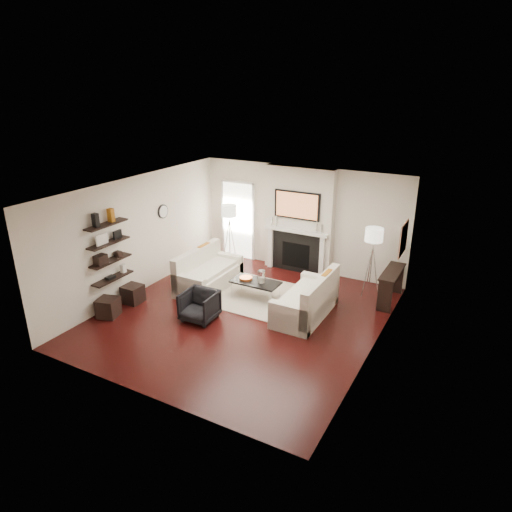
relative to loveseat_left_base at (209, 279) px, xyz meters
The scene contains 71 objects.
room_envelope 1.99m from the loveseat_left_base, 30.91° to the right, with size 6.00×6.00×6.00m.
chimney_breast 2.72m from the loveseat_left_base, 55.37° to the left, with size 1.80×0.25×2.70m, color silver.
fireplace_surround 2.38m from the loveseat_left_base, 53.51° to the left, with size 1.30×0.02×1.04m, color black.
firebox 2.37m from the loveseat_left_base, 53.44° to the left, with size 0.75×0.02×0.65m, color black.
mantel_pilaster_l 2.02m from the loveseat_left_base, 69.88° to the left, with size 0.12×0.08×1.10m, color white.
mantel_pilaster_r 2.85m from the loveseat_left_base, 41.34° to the left, with size 0.12×0.08×1.10m, color white.
mantel_shelf 2.49m from the loveseat_left_base, 52.78° to the left, with size 1.70×0.18×0.07m, color white.
tv_body 2.82m from the loveseat_left_base, 53.15° to the left, with size 1.20×0.06×0.70m, color black.
tv_screen 2.80m from the loveseat_left_base, 52.67° to the left, with size 1.10×0.01×0.62m, color #BF723F.
candlestick_l_tall 2.32m from the loveseat_left_base, 65.31° to the left, with size 0.04×0.04×0.30m, color silver.
candlestick_l_short 2.26m from the loveseat_left_base, 68.71° to the left, with size 0.04×0.04×0.24m, color silver.
candlestick_r_tall 2.91m from the loveseat_left_base, 43.56° to the left, with size 0.04×0.04×0.30m, color silver.
candlestick_r_short 2.99m from the loveseat_left_base, 41.73° to the left, with size 0.04×0.04×0.24m, color silver.
hallway_panel 2.34m from the loveseat_left_base, 101.76° to the left, with size 0.90×0.02×2.10m, color white.
door_trim_l 2.46m from the loveseat_left_base, 113.59° to the left, with size 0.06×0.06×2.16m, color white.
door_trim_r 2.28m from the loveseat_left_base, 89.07° to the left, with size 0.06×0.06×2.16m, color white.
door_trim_top 2.89m from the loveseat_left_base, 101.87° to the left, with size 1.02×0.06×0.06m, color white.
rug 1.47m from the loveseat_left_base, ahead, with size 2.60×2.00×0.01m, color #BCAE9A.
loveseat_left_base is the anchor object (origin of this frame).
loveseat_left_back 0.46m from the loveseat_left_base, behind, with size 0.18×1.80×0.80m, color beige.
loveseat_left_arm_n 0.81m from the loveseat_left_base, 90.00° to the right, with size 0.85×0.18×0.60m, color beige.
loveseat_left_arm_s 0.81m from the loveseat_left_base, 90.00° to the left, with size 0.85×0.18×0.60m, color beige.
loveseat_left_cushion 0.26m from the loveseat_left_base, ahead, with size 0.63×1.44×0.10m, color beige.
pillow_left_orange 0.69m from the loveseat_left_base, 138.15° to the left, with size 0.10×0.42×0.42m, color #9A5A13.
pillow_left_charcoal 0.68m from the loveseat_left_base, 138.15° to the right, with size 0.10×0.40×0.40m, color black.
loveseat_right_base 2.56m from the loveseat_left_base, ahead, with size 0.85×1.80×0.42m, color beige.
loveseat_right_back 2.91m from the loveseat_left_base, ahead, with size 0.18×1.80×0.80m, color beige.
loveseat_right_arm_n 2.74m from the loveseat_left_base, 21.21° to the right, with size 0.85×0.18×0.60m, color beige.
loveseat_right_arm_s 2.63m from the loveseat_left_base, 13.88° to the left, with size 0.85×0.18×0.60m, color beige.
loveseat_right_cushion 2.52m from the loveseat_left_base, ahead, with size 0.63×1.44×0.10m, color beige.
pillow_right_orange 2.93m from the loveseat_left_base, ahead, with size 0.10×0.42×0.42m, color #9A5A13.
pillow_right_charcoal 2.97m from the loveseat_left_base, ahead, with size 0.10×0.40×0.40m, color black.
coffee_table 1.26m from the loveseat_left_base, ahead, with size 1.10×0.55×0.04m, color black.
coffee_leg_nw 0.77m from the loveseat_left_base, 14.61° to the right, with size 0.02×0.02×0.38m, color silver.
coffee_leg_ne 1.76m from the loveseat_left_base, ahead, with size 0.02×0.02×0.38m, color silver.
coffee_leg_sw 0.79m from the loveseat_left_base, 18.14° to the left, with size 0.02×0.02×0.38m, color silver.
coffee_leg_se 1.77m from the loveseat_left_base, ahead, with size 0.02×0.02×0.38m, color silver.
hurricane_glass 1.44m from the loveseat_left_base, ahead, with size 0.17×0.17×0.30m, color white.
hurricane_candle 1.43m from the loveseat_left_base, ahead, with size 0.10×0.10×0.14m, color white.
copper_bowl 1.03m from the loveseat_left_base, ahead, with size 0.30×0.30×0.05m, color #C05520.
armchair 1.58m from the loveseat_left_base, 63.19° to the right, with size 0.67×0.63×0.69m, color black.
lamp_left_post 1.77m from the loveseat_left_base, 104.98° to the left, with size 0.02×0.02×1.20m, color silver.
lamp_left_shade 2.12m from the loveseat_left_base, 104.98° to the left, with size 0.40×0.40×0.30m, color white.
lamp_left_leg_a 1.74m from the loveseat_left_base, 101.39° to the left, with size 0.02×0.02×1.25m, color silver.
lamp_left_leg_b 1.87m from the loveseat_left_base, 105.87° to the left, with size 0.02×0.02×1.25m, color silver.
lamp_left_leg_c 1.69m from the loveseat_left_base, 107.69° to the left, with size 0.02×0.02×1.25m, color silver.
lamp_right_post 3.78m from the loveseat_left_base, 23.29° to the left, with size 0.02×0.02×1.20m, color silver.
lamp_right_shade 3.96m from the loveseat_left_base, 23.29° to the left, with size 0.40×0.40×0.30m, color white.
lamp_right_leg_a 3.88m from the loveseat_left_base, 22.65° to the left, with size 0.02×0.02×1.25m, color silver.
lamp_right_leg_b 3.77m from the loveseat_left_base, 24.96° to the left, with size 0.02×0.02×1.25m, color silver.
lamp_right_leg_c 3.69m from the loveseat_left_base, 22.27° to the left, with size 0.02×0.02×1.25m, color silver.
console_top 4.22m from the loveseat_left_base, 18.25° to the left, with size 0.35×1.20×0.04m, color black.
console_leg_n 4.05m from the loveseat_left_base, 10.83° to the left, with size 0.30×0.04×0.71m, color black.
console_leg_s 4.39m from the loveseat_left_base, 25.08° to the left, with size 0.30×0.04×0.71m, color black.
wall_art 4.51m from the loveseat_left_base, 16.30° to the left, with size 0.03×0.70×0.70m, color #B27A59.
shelf_bottom 2.26m from the loveseat_left_base, 123.43° to the right, with size 0.25×1.00×0.04m, color black.
shelf_lower 2.38m from the loveseat_left_base, 123.43° to the right, with size 0.25×1.00×0.04m, color black.
shelf_upper 2.56m from the loveseat_left_base, 123.43° to the right, with size 0.25×1.00×0.04m, color black.
shelf_top 2.78m from the loveseat_left_base, 123.43° to the right, with size 0.25×1.00×0.04m, color black.
decor_magfile_a 3.05m from the loveseat_left_base, 120.03° to the right, with size 0.12×0.10×0.28m, color black.
decor_magfile_b 2.78m from the loveseat_left_base, 125.74° to the right, with size 0.12×0.10×0.28m, color #9A5A13.
decor_frame_a 2.74m from the loveseat_left_base, 121.20° to the right, with size 0.04×0.30×0.22m, color white.
decor_frame_b 2.43m from the loveseat_left_base, 127.71° to the right, with size 0.04×0.22×0.18m, color black.
decor_wine_rack 2.63m from the loveseat_left_base, 120.01° to the right, with size 0.18×0.25×0.20m, color black.
decor_box_small 2.24m from the loveseat_left_base, 126.95° to the right, with size 0.15×0.12×0.12m, color black.
decor_books 2.33m from the loveseat_left_base, 122.47° to the right, with size 0.14×0.20×0.05m, color black.
decor_box_tall 2.04m from the loveseat_left_base, 128.66° to the right, with size 0.10×0.10×0.18m, color white.
clock_rim 2.00m from the loveseat_left_base, behind, with size 0.34×0.34×0.04m, color black.
clock_face 1.98m from the loveseat_left_base, behind, with size 0.29×0.29×0.01m, color white.
ottoman_near 1.81m from the loveseat_left_base, 126.11° to the right, with size 0.40×0.40×0.40m, color black.
ottoman_far 2.45m from the loveseat_left_base, 115.80° to the right, with size 0.40×0.40×0.40m, color black.
Camera 1 is at (4.35, -7.37, 4.64)m, focal length 32.00 mm.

